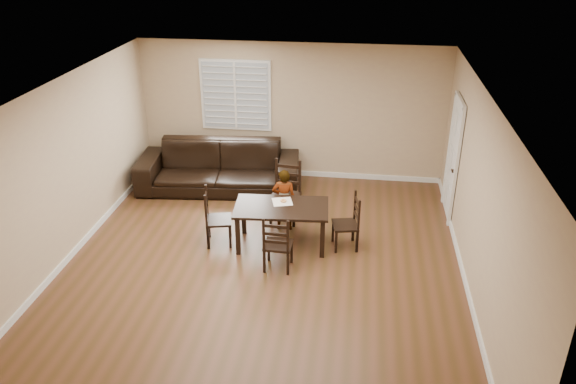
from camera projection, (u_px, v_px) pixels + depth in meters
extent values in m
plane|color=#58321E|center=(262.00, 268.00, 8.48)|extent=(7.00, 7.00, 0.00)
cube|color=tan|center=(292.00, 112.00, 11.01)|extent=(6.00, 0.04, 2.70)
cube|color=tan|center=(186.00, 362.00, 4.77)|extent=(6.00, 0.04, 2.70)
cube|color=tan|center=(59.00, 176.00, 8.25)|extent=(0.04, 7.00, 2.70)
cube|color=tan|center=(479.00, 200.00, 7.53)|extent=(0.04, 7.00, 2.70)
cube|color=white|center=(257.00, 94.00, 7.30)|extent=(6.00, 7.00, 0.04)
cube|color=white|center=(236.00, 95.00, 10.97)|extent=(1.40, 0.08, 1.40)
cube|color=white|center=(453.00, 160.00, 9.64)|extent=(0.06, 0.94, 2.05)
cylinder|color=#332114|center=(453.00, 171.00, 9.41)|extent=(0.06, 0.06, 0.02)
cube|color=white|center=(291.00, 173.00, 11.57)|extent=(6.00, 0.03, 0.10)
cube|color=white|center=(75.00, 251.00, 8.82)|extent=(0.03, 7.00, 0.10)
cube|color=white|center=(465.00, 280.00, 8.10)|extent=(0.03, 7.00, 0.10)
cube|color=black|center=(281.00, 208.00, 8.81)|extent=(1.52, 0.93, 0.04)
cube|color=black|center=(238.00, 236.00, 8.70)|extent=(0.07, 0.07, 0.65)
cube|color=black|center=(322.00, 239.00, 8.62)|extent=(0.07, 0.07, 0.65)
cube|color=black|center=(244.00, 216.00, 9.30)|extent=(0.07, 0.07, 0.65)
cube|color=black|center=(323.00, 218.00, 9.22)|extent=(0.07, 0.07, 0.65)
cube|color=black|center=(285.00, 196.00, 9.64)|extent=(0.53, 0.50, 0.04)
cube|color=black|center=(288.00, 188.00, 9.79)|extent=(0.48, 0.10, 1.06)
cube|color=black|center=(271.00, 212.00, 9.63)|extent=(0.05, 0.05, 0.44)
cube|color=black|center=(294.00, 215.00, 9.53)|extent=(0.05, 0.05, 0.44)
cube|color=black|center=(277.00, 203.00, 9.96)|extent=(0.05, 0.05, 0.44)
cube|color=black|center=(299.00, 205.00, 9.87)|extent=(0.05, 0.05, 0.44)
cube|color=black|center=(278.00, 245.00, 8.33)|extent=(0.42, 0.40, 0.04)
cube|color=black|center=(276.00, 247.00, 8.15)|extent=(0.41, 0.05, 0.91)
cube|color=black|center=(292.00, 252.00, 8.54)|extent=(0.04, 0.04, 0.37)
cube|color=black|center=(269.00, 250.00, 8.59)|extent=(0.04, 0.04, 0.37)
cube|color=black|center=(288.00, 264.00, 8.25)|extent=(0.04, 0.04, 0.37)
cube|color=black|center=(264.00, 261.00, 8.30)|extent=(0.04, 0.04, 0.37)
cube|color=black|center=(219.00, 220.00, 8.98)|extent=(0.49, 0.51, 0.04)
cube|color=black|center=(207.00, 217.00, 8.94)|extent=(0.13, 0.43, 0.95)
cube|color=black|center=(230.00, 237.00, 8.92)|extent=(0.05, 0.05, 0.39)
cube|color=black|center=(230.00, 226.00, 9.26)|extent=(0.05, 0.05, 0.39)
cube|color=black|center=(208.00, 238.00, 8.90)|extent=(0.05, 0.05, 0.39)
cube|color=black|center=(209.00, 227.00, 9.23)|extent=(0.05, 0.05, 0.39)
cube|color=black|center=(345.00, 225.00, 8.87)|extent=(0.46, 0.48, 0.04)
cube|color=black|center=(356.00, 221.00, 8.85)|extent=(0.12, 0.41, 0.91)
cube|color=black|center=(333.00, 231.00, 9.11)|extent=(0.04, 0.04, 0.37)
cube|color=black|center=(336.00, 242.00, 8.79)|extent=(0.04, 0.04, 0.37)
cube|color=black|center=(353.00, 230.00, 9.13)|extent=(0.04, 0.04, 0.37)
cube|color=black|center=(357.00, 242.00, 8.81)|extent=(0.04, 0.04, 0.37)
imported|color=gray|center=(284.00, 200.00, 9.34)|extent=(0.42, 0.29, 1.08)
cube|color=beige|center=(282.00, 202.00, 8.95)|extent=(0.38, 0.38, 0.00)
torus|color=#D9924D|center=(283.00, 201.00, 8.94)|extent=(0.10, 0.10, 0.03)
torus|color=white|center=(283.00, 200.00, 8.94)|extent=(0.09, 0.09, 0.02)
imported|color=black|center=(219.00, 167.00, 10.83)|extent=(3.16, 1.46, 0.89)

